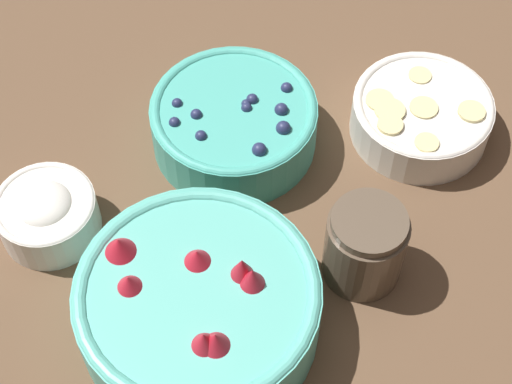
# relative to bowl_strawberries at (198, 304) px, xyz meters

# --- Properties ---
(ground_plane) EXTENTS (4.00, 4.00, 0.00)m
(ground_plane) POSITION_rel_bowl_strawberries_xyz_m (0.13, 0.03, -0.04)
(ground_plane) COLOR brown
(bowl_strawberries) EXTENTS (0.23, 0.23, 0.10)m
(bowl_strawberries) POSITION_rel_bowl_strawberries_xyz_m (0.00, 0.00, 0.00)
(bowl_strawberries) COLOR #56B7A8
(bowl_strawberries) RESTS_ON ground_plane
(bowl_blueberries) EXTENTS (0.18, 0.18, 0.07)m
(bowl_blueberries) POSITION_rel_bowl_strawberries_xyz_m (0.21, 0.09, -0.01)
(bowl_blueberries) COLOR #47AD9E
(bowl_blueberries) RESTS_ON ground_plane
(bowl_bananas) EXTENTS (0.16, 0.16, 0.05)m
(bowl_bananas) POSITION_rel_bowl_strawberries_xyz_m (0.33, -0.09, -0.01)
(bowl_bananas) COLOR silver
(bowl_bananas) RESTS_ON ground_plane
(bowl_cream) EXTENTS (0.10, 0.10, 0.06)m
(bowl_cream) POSITION_rel_bowl_strawberries_xyz_m (0.02, 0.19, -0.01)
(bowl_cream) COLOR silver
(bowl_cream) RESTS_ON ground_plane
(jar_chocolate) EXTENTS (0.08, 0.08, 0.09)m
(jar_chocolate) POSITION_rel_bowl_strawberries_xyz_m (0.14, -0.11, -0.00)
(jar_chocolate) COLOR brown
(jar_chocolate) RESTS_ON ground_plane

